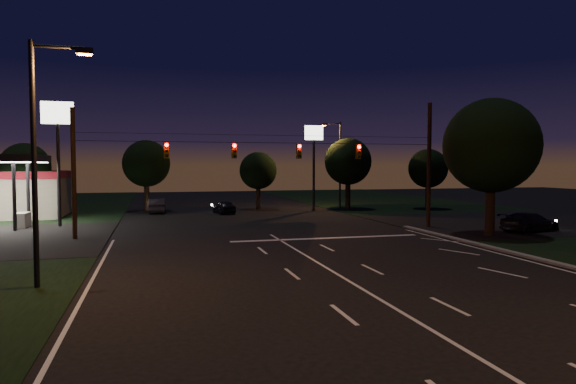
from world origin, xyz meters
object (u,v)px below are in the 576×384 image
object	(u,v)px
utility_pole_right	(428,227)
car_cross	(529,222)
car_oncoming_a	(224,207)
car_oncoming_b	(157,206)
tree_right_near	(490,147)

from	to	relation	value
utility_pole_right	car_cross	size ratio (longest dim) A/B	1.97
car_oncoming_a	car_oncoming_b	xyz separation A→B (m)	(-6.01, 2.22, 0.06)
car_oncoming_a	car_cross	world-z (taller)	car_cross
utility_pole_right	car_oncoming_a	bearing A→B (deg)	132.40
tree_right_near	car_oncoming_a	distance (m)	24.50
car_oncoming_a	car_oncoming_b	size ratio (longest dim) A/B	0.88
utility_pole_right	car_oncoming_b	xyz separation A→B (m)	(-19.01, 16.46, 0.68)
car_oncoming_a	car_cross	distance (m)	25.89
tree_right_near	car_cross	size ratio (longest dim) A/B	1.91
utility_pole_right	tree_right_near	world-z (taller)	tree_right_near
car_oncoming_a	car_oncoming_b	bearing A→B (deg)	-29.98
utility_pole_right	car_oncoming_b	distance (m)	25.16
utility_pole_right	car_oncoming_b	bearing A→B (deg)	139.12
utility_pole_right	tree_right_near	bearing A→B (deg)	-72.47
car_cross	tree_right_near	bearing A→B (deg)	85.94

